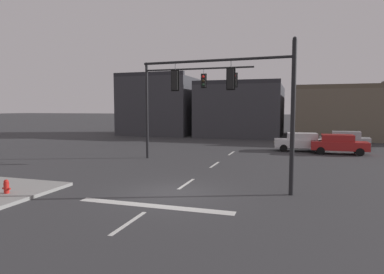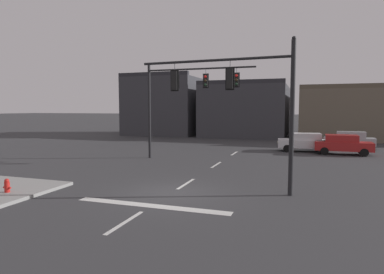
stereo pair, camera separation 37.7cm
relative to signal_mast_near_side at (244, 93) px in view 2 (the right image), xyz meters
The scene contains 10 objects.
ground_plane 5.55m from the signal_mast_near_side, 153.97° to the right, with size 400.00×400.00×0.00m, color #353538.
stop_bar_paint 6.37m from the signal_mast_near_side, 130.74° to the right, with size 6.40×0.50×0.01m, color silver.
lane_centreline 5.38m from the signal_mast_near_side, 169.58° to the left, with size 0.16×26.40×0.01m.
signal_mast_near_side is the anchor object (origin of this frame).
signal_mast_far_side 10.02m from the signal_mast_near_side, 127.04° to the left, with size 8.05×0.39×7.19m.
car_lot_nearside 16.38m from the signal_mast_near_side, 80.68° to the left, with size 4.58×2.23×1.61m.
car_lot_middle 20.68m from the signal_mast_near_side, 71.15° to the left, with size 4.58×2.23×1.61m.
car_lot_farside 16.18m from the signal_mast_near_side, 69.36° to the left, with size 4.47×1.96×1.61m.
fire_hydrant 11.18m from the signal_mast_near_side, 156.88° to the right, with size 0.40×0.30×0.75m.
building_row 31.57m from the signal_mast_near_side, 88.58° to the left, with size 42.68×13.67×8.55m.
Camera 2 is at (5.60, -13.55, 3.78)m, focal length 31.34 mm.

